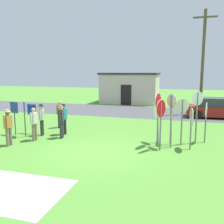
# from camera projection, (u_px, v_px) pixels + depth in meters

# --- Properties ---
(ground_plane) EXTENTS (80.00, 80.00, 0.00)m
(ground_plane) POSITION_uv_depth(u_px,v_px,m) (97.00, 152.00, 10.93)
(ground_plane) COLOR #518E33
(street_asphalt) EXTENTS (60.00, 6.40, 0.01)m
(street_asphalt) POSITION_uv_depth(u_px,v_px,m) (141.00, 112.00, 21.67)
(street_asphalt) COLOR #4C4C51
(street_asphalt) RESTS_ON ground
(concrete_path) EXTENTS (3.20, 2.40, 0.01)m
(concrete_path) POSITION_uv_depth(u_px,v_px,m) (12.00, 191.00, 7.36)
(concrete_path) COLOR #ADAAA3
(concrete_path) RESTS_ON ground
(building_background) EXTENTS (6.22, 4.08, 3.33)m
(building_background) POSITION_uv_depth(u_px,v_px,m) (130.00, 88.00, 27.55)
(building_background) COLOR beige
(building_background) RESTS_ON ground
(utility_pole) EXTENTS (1.80, 0.24, 8.24)m
(utility_pole) POSITION_uv_depth(u_px,v_px,m) (203.00, 61.00, 19.78)
(utility_pole) COLOR brown
(utility_pole) RESTS_ON ground
(parked_car_on_street) EXTENTS (4.38, 2.17, 1.51)m
(parked_car_on_street) POSITION_uv_depth(u_px,v_px,m) (215.00, 109.00, 18.85)
(parked_car_on_street) COLOR maroon
(parked_car_on_street) RESTS_ON ground
(stop_sign_rear_right) EXTENTS (0.34, 0.77, 2.30)m
(stop_sign_rear_right) POSITION_uv_depth(u_px,v_px,m) (161.00, 115.00, 10.88)
(stop_sign_rear_right) COLOR slate
(stop_sign_rear_right) RESTS_ON ground
(stop_sign_nearest) EXTENTS (0.50, 0.59, 1.91)m
(stop_sign_nearest) POSITION_uv_depth(u_px,v_px,m) (158.00, 117.00, 12.11)
(stop_sign_nearest) COLOR slate
(stop_sign_nearest) RESTS_ON ground
(stop_sign_far_back) EXTENTS (0.20, 0.72, 1.93)m
(stop_sign_far_back) POSITION_uv_depth(u_px,v_px,m) (171.00, 118.00, 11.87)
(stop_sign_far_back) COLOR slate
(stop_sign_far_back) RESTS_ON ground
(stop_sign_center_cluster) EXTENTS (0.53, 0.47, 2.56)m
(stop_sign_center_cluster) POSITION_uv_depth(u_px,v_px,m) (197.00, 109.00, 11.93)
(stop_sign_center_cluster) COLOR slate
(stop_sign_center_cluster) RESTS_ON ground
(stop_sign_low_front) EXTENTS (0.15, 0.69, 2.00)m
(stop_sign_low_front) POSITION_uv_depth(u_px,v_px,m) (206.00, 116.00, 12.12)
(stop_sign_low_front) COLOR slate
(stop_sign_low_front) RESTS_ON ground
(stop_sign_leaning_left) EXTENTS (0.47, 0.51, 2.49)m
(stop_sign_leaning_left) POSITION_uv_depth(u_px,v_px,m) (171.00, 112.00, 11.24)
(stop_sign_leaning_left) COLOR slate
(stop_sign_leaning_left) RESTS_ON ground
(stop_sign_tallest) EXTENTS (0.59, 0.31, 2.23)m
(stop_sign_tallest) POSITION_uv_depth(u_px,v_px,m) (182.00, 114.00, 11.67)
(stop_sign_tallest) COLOR slate
(stop_sign_tallest) RESTS_ON ground
(stop_sign_leaning_right) EXTENTS (0.15, 0.89, 1.92)m
(stop_sign_leaning_right) POSITION_uv_depth(u_px,v_px,m) (191.00, 121.00, 11.05)
(stop_sign_leaning_right) COLOR slate
(stop_sign_leaning_right) RESTS_ON ground
(stop_sign_rear_left) EXTENTS (0.24, 0.89, 2.53)m
(stop_sign_rear_left) POSITION_uv_depth(u_px,v_px,m) (158.00, 109.00, 11.47)
(stop_sign_rear_left) COLOR slate
(stop_sign_rear_left) RESTS_ON ground
(person_on_left) EXTENTS (0.32, 0.55, 1.74)m
(person_on_left) POSITION_uv_depth(u_px,v_px,m) (42.00, 118.00, 13.55)
(person_on_left) COLOR #2D2D33
(person_on_left) RESTS_ON ground
(person_in_dark_shirt) EXTENTS (0.42, 0.56, 1.74)m
(person_in_dark_shirt) POSITION_uv_depth(u_px,v_px,m) (63.00, 117.00, 13.71)
(person_in_dark_shirt) COLOR #2D2D33
(person_in_dark_shirt) RESTS_ON ground
(person_near_signs) EXTENTS (0.24, 0.57, 1.69)m
(person_near_signs) POSITION_uv_depth(u_px,v_px,m) (34.00, 122.00, 12.54)
(person_near_signs) COLOR #7A6B56
(person_near_signs) RESTS_ON ground
(person_in_teal) EXTENTS (0.33, 0.54, 1.69)m
(person_in_teal) POSITION_uv_depth(u_px,v_px,m) (60.00, 113.00, 15.43)
(person_in_teal) COLOR #2D2D33
(person_in_teal) RESTS_ON ground
(person_in_blue) EXTENTS (0.32, 0.56, 1.74)m
(person_in_blue) POSITION_uv_depth(u_px,v_px,m) (61.00, 120.00, 13.01)
(person_in_blue) COLOR #2D2D33
(person_in_blue) RESTS_ON ground
(person_with_sunhat) EXTENTS (0.31, 0.57, 1.74)m
(person_with_sunhat) POSITION_uv_depth(u_px,v_px,m) (8.00, 126.00, 11.64)
(person_with_sunhat) COLOR #7A6B56
(person_with_sunhat) RESTS_ON ground
(info_panel_leftmost) EXTENTS (0.60, 0.10, 1.67)m
(info_panel_leftmost) POSITION_uv_depth(u_px,v_px,m) (32.00, 113.00, 13.97)
(info_panel_leftmost) COLOR #4C4C51
(info_panel_leftmost) RESTS_ON ground
(info_panel_middle) EXTENTS (0.41, 0.47, 1.89)m
(info_panel_middle) POSITION_uv_depth(u_px,v_px,m) (24.00, 113.00, 13.21)
(info_panel_middle) COLOR #4C4C51
(info_panel_middle) RESTS_ON ground
(info_panel_rightmost) EXTENTS (0.59, 0.17, 1.84)m
(info_panel_rightmost) POSITION_uv_depth(u_px,v_px,m) (14.00, 112.00, 13.61)
(info_panel_rightmost) COLOR #4C4C51
(info_panel_rightmost) RESTS_ON ground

